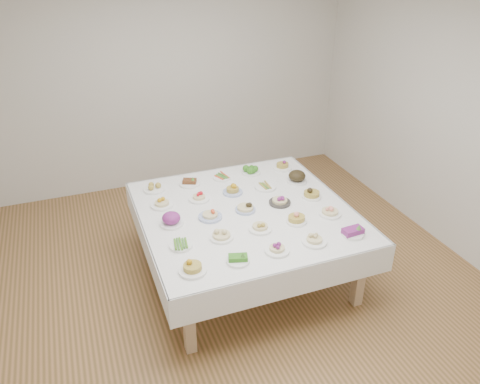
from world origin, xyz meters
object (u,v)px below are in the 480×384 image
object	(u,v)px
display_table	(245,217)
dish_0	(192,266)
dish_24	(282,165)
dish_12	(245,206)

from	to	relation	value
display_table	dish_0	xyz separation A→B (m)	(-0.74, -0.73, 0.12)
dish_24	dish_12	bearing A→B (deg)	-135.48
dish_0	dish_24	world-z (taller)	dish_0
display_table	dish_0	size ratio (longest dim) A/B	9.01
dish_0	dish_12	size ratio (longest dim) A/B	1.15
dish_12	display_table	bearing A→B (deg)	45.90
dish_0	dish_12	bearing A→B (deg)	44.78
dish_0	dish_12	distance (m)	1.04
dish_12	dish_0	bearing A→B (deg)	-135.22
dish_12	dish_24	world-z (taller)	dish_12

